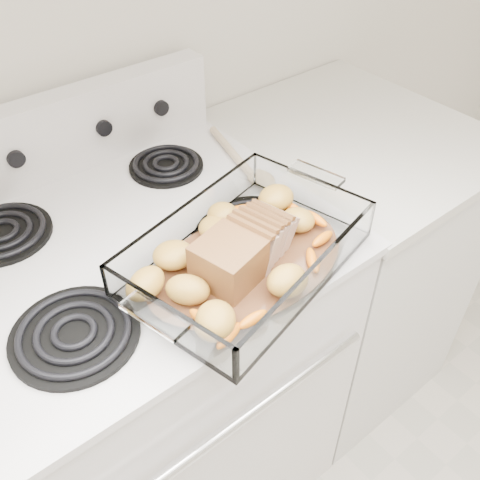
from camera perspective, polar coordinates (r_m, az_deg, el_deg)
electric_range at (r=1.41m, az=-9.21°, el=-13.71°), size 0.78×0.70×1.12m
counter_right at (r=1.70m, az=10.24°, el=-2.35°), size 0.58×0.68×0.93m
baking_dish at (r=0.96m, az=0.74°, el=-1.81°), size 0.42×0.28×0.08m
pork_roast at (r=0.93m, az=-0.21°, el=-1.19°), size 0.21×0.10×0.08m
roast_vegetables at (r=0.98m, az=-0.83°, el=-0.41°), size 0.37×0.20×0.05m
wooden_spoon at (r=1.23m, az=0.77°, el=7.93°), size 0.08×0.28×0.02m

